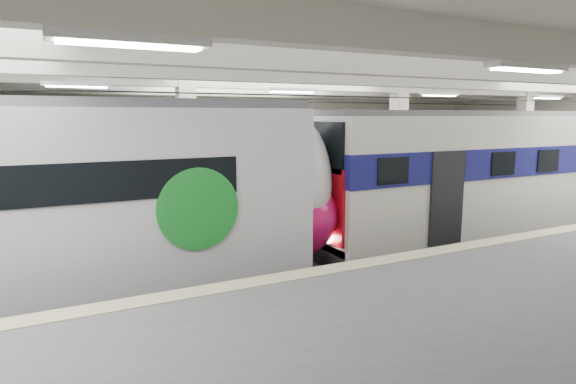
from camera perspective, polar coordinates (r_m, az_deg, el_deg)
station_hall at (r=11.74m, az=8.96°, el=4.35°), size 36.00×24.00×5.75m
modern_emu at (r=11.37m, az=-24.05°, el=-1.62°), size 14.13×2.92×4.54m
older_rer at (r=17.39m, az=22.40°, el=2.06°), size 13.07×2.89×4.33m
far_train at (r=16.83m, az=-30.76°, el=1.73°), size 14.82×3.49×4.67m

